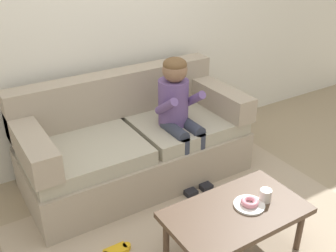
# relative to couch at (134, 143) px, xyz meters

# --- Properties ---
(ground) EXTENTS (10.00, 10.00, 0.00)m
(ground) POSITION_rel_couch_xyz_m (0.04, -0.84, -0.34)
(ground) COLOR #9E896B
(wall_back) EXTENTS (8.00, 0.10, 2.80)m
(wall_back) POSITION_rel_couch_xyz_m (0.04, 0.56, 1.06)
(wall_back) COLOR silver
(wall_back) RESTS_ON ground
(area_rug) EXTENTS (2.56, 2.02, 0.01)m
(area_rug) POSITION_rel_couch_xyz_m (0.04, -1.09, -0.33)
(area_rug) COLOR tan
(area_rug) RESTS_ON ground
(couch) EXTENTS (1.93, 0.90, 0.90)m
(couch) POSITION_rel_couch_xyz_m (0.00, 0.00, 0.00)
(couch) COLOR tan
(couch) RESTS_ON ground
(coffee_table) EXTENTS (0.94, 0.54, 0.39)m
(coffee_table) POSITION_rel_couch_xyz_m (0.12, -1.22, 0.01)
(coffee_table) COLOR #4C3828
(coffee_table) RESTS_ON ground
(person_child) EXTENTS (0.34, 0.58, 1.10)m
(person_child) POSITION_rel_couch_xyz_m (0.33, -0.20, 0.34)
(person_child) COLOR #664C84
(person_child) RESTS_ON ground
(plate) EXTENTS (0.21, 0.21, 0.01)m
(plate) POSITION_rel_couch_xyz_m (0.23, -1.23, 0.06)
(plate) COLOR white
(plate) RESTS_ON coffee_table
(donut) EXTENTS (0.14, 0.14, 0.04)m
(donut) POSITION_rel_couch_xyz_m (0.23, -1.23, 0.08)
(donut) COLOR pink
(donut) RESTS_ON plate
(mug) EXTENTS (0.08, 0.08, 0.09)m
(mug) POSITION_rel_couch_xyz_m (0.35, -1.25, 0.10)
(mug) COLOR silver
(mug) RESTS_ON coffee_table
(toy_controller) EXTENTS (0.23, 0.09, 0.05)m
(toy_controller) POSITION_rel_couch_xyz_m (-0.57, -0.80, -0.31)
(toy_controller) COLOR gold
(toy_controller) RESTS_ON ground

